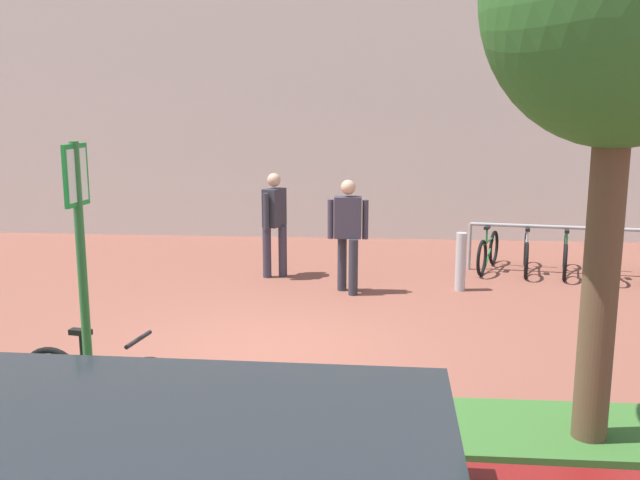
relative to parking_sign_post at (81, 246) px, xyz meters
name	(u,v)px	position (x,y,z in m)	size (l,w,h in m)	color
ground_plane	(270,354)	(1.29, 1.99, -1.65)	(60.00, 60.00, 0.00)	brown
planter_strip	(287,426)	(1.75, 0.00, -1.57)	(7.00, 1.10, 0.16)	#336028
parking_sign_post	(81,246)	(0.00, 0.00, 0.00)	(0.08, 0.36, 2.53)	#2D7238
bike_at_sign	(102,385)	(0.06, 0.13, -1.30)	(1.67, 0.45, 0.86)	black
bike_rack_cluster	(565,254)	(5.66, 6.19, -1.30)	(3.18, 1.86, 0.83)	#99999E
bollard_steel	(461,262)	(3.79, 4.99, -1.20)	(0.16, 0.16, 0.90)	#ADADB2
person_suited_dark	(348,229)	(2.07, 4.72, -0.67)	(0.61, 0.39, 1.72)	#2D2D38
person_suited_navy	(274,218)	(0.83, 5.61, -0.67)	(0.39, 0.57, 1.72)	#383342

